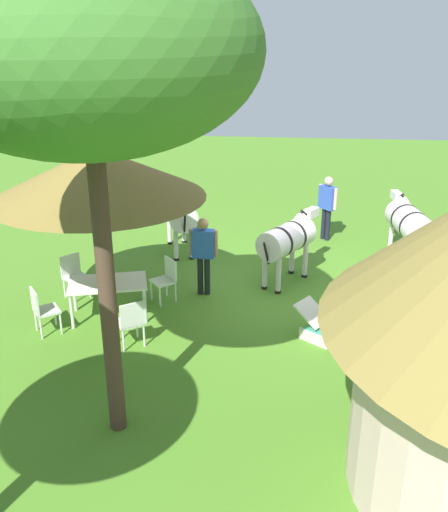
{
  "coord_description": "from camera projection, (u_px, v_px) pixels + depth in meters",
  "views": [
    {
      "loc": [
        0.08,
        10.97,
        5.31
      ],
      "look_at": [
        1.16,
        0.49,
        1.0
      ],
      "focal_mm": 39.92,
      "sensor_mm": 36.0,
      "label": 1
    }
  ],
  "objects": [
    {
      "name": "ground_plane",
      "position": [
        280.0,
        293.0,
        12.11
      ],
      "size": [
        36.0,
        36.0,
        0.0
      ],
      "primitive_type": "plane",
      "color": "#4A7E24"
    },
    {
      "name": "patio_chair_east_end",
      "position": [
        74.0,
        273.0,
        11.78
      ],
      "size": [
        0.6,
        0.61,
        0.9
      ],
      "rotation": [
        0.0,
        0.0,
        0.88
      ],
      "color": "silver",
      "rests_on": "ground_plane"
    },
    {
      "name": "acacia_tree_behind_hut",
      "position": [
        86.0,
        51.0,
        6.2
      ],
      "size": [
        3.93,
        3.93,
        6.23
      ],
      "color": "#443025",
      "rests_on": "ground_plane"
    },
    {
      "name": "striped_lounge_chair",
      "position": [
        319.0,
        325.0,
        10.31
      ],
      "size": [
        0.96,
        0.9,
        0.62
      ],
      "rotation": [
        0.0,
        0.0,
        0.94
      ],
      "color": "teal",
      "rests_on": "ground_plane"
    },
    {
      "name": "patio_chair_near_hut",
      "position": [
        42.0,
        308.0,
        10.34
      ],
      "size": [
        0.6,
        0.6,
        0.9
      ],
      "rotation": [
        0.0,
        0.0,
        -4.07
      ],
      "color": "silver",
      "rests_on": "ground_plane"
    },
    {
      "name": "guest_beside_umbrella",
      "position": [
        203.0,
        249.0,
        11.69
      ],
      "size": [
        0.6,
        0.24,
        1.68
      ],
      "rotation": [
        0.0,
        0.0,
        6.23
      ],
      "color": "black",
      "rests_on": "ground_plane"
    },
    {
      "name": "zebra_nearest_camera",
      "position": [
        409.0,
        223.0,
        13.15
      ],
      "size": [
        0.9,
        2.21,
        1.59
      ],
      "rotation": [
        0.0,
        0.0,
        3.29
      ],
      "color": "silver",
      "rests_on": "ground_plane"
    },
    {
      "name": "standing_watcher",
      "position": [
        327.0,
        202.0,
        14.73
      ],
      "size": [
        0.47,
        0.48,
        1.7
      ],
      "rotation": [
        0.0,
        0.0,
        -0.79
      ],
      "color": "black",
      "rests_on": "ground_plane"
    },
    {
      "name": "zebra_toward_hut",
      "position": [
        179.0,
        211.0,
        13.99
      ],
      "size": [
        1.13,
        2.1,
        1.59
      ],
      "rotation": [
        0.0,
        0.0,
        3.47
      ],
      "color": "silver",
      "rests_on": "ground_plane"
    },
    {
      "name": "shade_umbrella",
      "position": [
        98.0,
        173.0,
        10.05
      ],
      "size": [
        3.84,
        3.84,
        3.32
      ],
      "color": "#4E352E",
      "rests_on": "ground_plane"
    },
    {
      "name": "patio_chair_near_lawn",
      "position": [
        131.0,
        320.0,
        9.9
      ],
      "size": [
        0.6,
        0.59,
        0.9
      ],
      "rotation": [
        0.0,
        0.0,
        -2.54
      ],
      "color": "silver",
      "rests_on": "ground_plane"
    },
    {
      "name": "patio_dining_table",
      "position": [
        108.0,
        286.0,
        10.89
      ],
      "size": [
        1.65,
        1.22,
        0.74
      ],
      "rotation": [
        0.0,
        0.0,
        0.27
      ],
      "color": "silver",
      "rests_on": "ground_plane"
    },
    {
      "name": "zebra_by_umbrella",
      "position": [
        288.0,
        239.0,
        12.25
      ],
      "size": [
        1.37,
        1.82,
        1.56
      ],
      "rotation": [
        0.0,
        0.0,
        2.56
      ],
      "color": "silver",
      "rests_on": "ground_plane"
    },
    {
      "name": "patio_chair_west_end",
      "position": [
        167.0,
        277.0,
        11.6
      ],
      "size": [
        0.6,
        0.61,
        0.9
      ],
      "rotation": [
        0.0,
        0.0,
        -0.87
      ],
      "color": "white",
      "rests_on": "ground_plane"
    }
  ]
}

